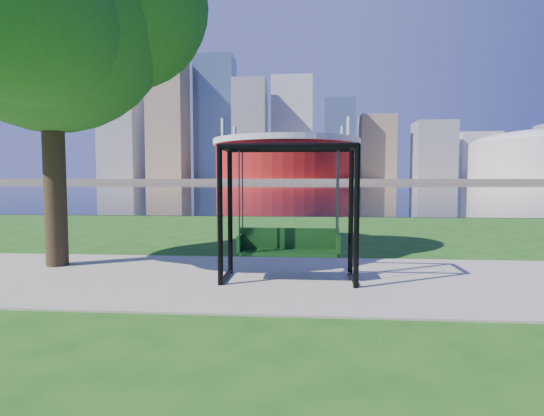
# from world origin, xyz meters

# --- Properties ---
(ground) EXTENTS (900.00, 900.00, 0.00)m
(ground) POSITION_xyz_m (0.00, 0.00, 0.00)
(ground) COLOR #1E5114
(ground) RESTS_ON ground
(path) EXTENTS (120.00, 4.00, 0.03)m
(path) POSITION_xyz_m (0.00, -0.50, 0.01)
(path) COLOR #9E937F
(path) RESTS_ON ground
(river) EXTENTS (900.00, 180.00, 0.02)m
(river) POSITION_xyz_m (0.00, 102.00, 0.01)
(river) COLOR black
(river) RESTS_ON ground
(far_bank) EXTENTS (900.00, 228.00, 2.00)m
(far_bank) POSITION_xyz_m (0.00, 306.00, 1.00)
(far_bank) COLOR #937F60
(far_bank) RESTS_ON ground
(stadium) EXTENTS (83.00, 83.00, 32.00)m
(stadium) POSITION_xyz_m (-10.00, 235.00, 14.23)
(stadium) COLOR maroon
(stadium) RESTS_ON far_bank
(skyline) EXTENTS (392.00, 66.00, 96.50)m
(skyline) POSITION_xyz_m (-4.27, 319.39, 35.89)
(skyline) COLOR gray
(skyline) RESTS_ON far_bank
(swing) EXTENTS (2.28, 0.99, 2.33)m
(swing) POSITION_xyz_m (0.60, -0.57, 1.13)
(swing) COLOR black
(swing) RESTS_ON ground
(park_tree) EXTENTS (5.92, 5.35, 7.35)m
(park_tree) POSITION_xyz_m (-4.13, 0.33, 5.10)
(park_tree) COLOR #2D2214
(park_tree) RESTS_ON ground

